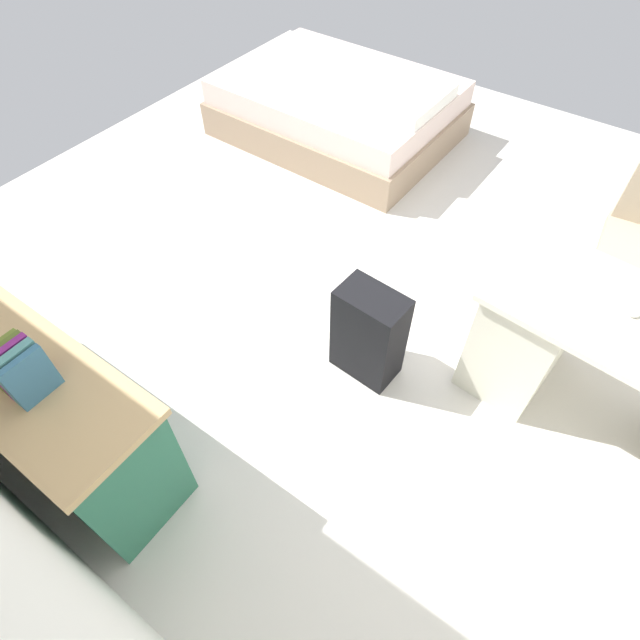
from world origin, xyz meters
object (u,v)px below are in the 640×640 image
Objects in this scene: desk at (623,377)px; suitcase_black at (369,334)px; bed at (339,109)px; computer_mouse at (636,310)px; credenza at (18,388)px.

desk reaches higher than suitcase_black.
computer_mouse is at bearing 149.71° from bed.
desk is 2.91m from credenza.
desk is at bearing -143.48° from credenza.
computer_mouse is (-2.21, -1.78, 0.38)m from credenza.
computer_mouse is (-1.05, -0.48, 0.46)m from suitcase_black.
desk is 2.50× the size of suitcase_black.
credenza is 3.31m from bed.
computer_mouse is at bearing -141.21° from credenza.
credenza is 1.75m from suitcase_black.
bed is at bearing -25.29° from computer_mouse.
suitcase_black is 1.24m from computer_mouse.
credenza is at bearing 43.78° from computer_mouse.
suitcase_black reaches higher than bed.
computer_mouse reaches higher than suitcase_black.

